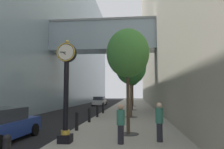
% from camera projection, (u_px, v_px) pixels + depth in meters
% --- Properties ---
extents(ground_plane, '(110.00, 110.00, 0.00)m').
position_uv_depth(ground_plane, '(108.00, 109.00, 29.07)').
color(ground_plane, black).
rests_on(ground_plane, ground).
extents(sidewalk_right, '(6.11, 80.00, 0.14)m').
position_uv_depth(sidewalk_right, '(131.00, 107.00, 31.72)').
color(sidewalk_right, '#9E998E').
rests_on(sidewalk_right, ground).
extents(building_block_left, '(21.92, 80.00, 26.56)m').
position_uv_depth(building_block_left, '(43.00, 24.00, 34.27)').
color(building_block_left, '#849EB2').
rests_on(building_block_left, ground).
extents(street_clock, '(0.84, 0.55, 4.47)m').
position_uv_depth(street_clock, '(66.00, 85.00, 9.34)').
color(street_clock, black).
rests_on(street_clock, sidewalk_right).
extents(bollard_third, '(0.21, 0.21, 1.06)m').
position_uv_depth(bollard_third, '(77.00, 121.00, 12.16)').
color(bollard_third, black).
rests_on(bollard_third, sidewalk_right).
extents(bollard_fourth, '(0.21, 0.21, 1.06)m').
position_uv_depth(bollard_fourth, '(89.00, 115.00, 15.48)').
color(bollard_fourth, black).
rests_on(bollard_fourth, sidewalk_right).
extents(bollard_fifth, '(0.21, 0.21, 1.06)m').
position_uv_depth(bollard_fifth, '(97.00, 111.00, 18.80)').
color(bollard_fifth, black).
rests_on(bollard_fifth, sidewalk_right).
extents(bollard_sixth, '(0.21, 0.21, 1.06)m').
position_uv_depth(bollard_sixth, '(103.00, 108.00, 22.11)').
color(bollard_sixth, black).
rests_on(bollard_sixth, sidewalk_right).
extents(street_tree_near, '(2.27, 2.27, 5.55)m').
position_uv_depth(street_tree_near, '(128.00, 54.00, 11.39)').
color(street_tree_near, '#333335').
rests_on(street_tree_near, sidewalk_right).
extents(street_tree_mid_near, '(2.71, 2.71, 5.97)m').
position_uv_depth(street_tree_mid_near, '(131.00, 67.00, 19.05)').
color(street_tree_mid_near, '#333335').
rests_on(street_tree_mid_near, sidewalk_right).
extents(street_tree_mid_far, '(1.85, 1.85, 5.13)m').
position_uv_depth(street_tree_mid_far, '(132.00, 77.00, 26.66)').
color(street_tree_mid_far, '#333335').
rests_on(street_tree_mid_far, sidewalk_right).
extents(street_tree_far, '(2.43, 2.43, 6.18)m').
position_uv_depth(street_tree_far, '(133.00, 76.00, 34.36)').
color(street_tree_far, '#333335').
rests_on(street_tree_far, sidewalk_right).
extents(pedestrian_walking, '(0.47, 0.47, 1.70)m').
position_uv_depth(pedestrian_walking, '(159.00, 121.00, 9.39)').
color(pedestrian_walking, '#23232D').
rests_on(pedestrian_walking, sidewalk_right).
extents(pedestrian_by_clock, '(0.45, 0.45, 1.65)m').
position_uv_depth(pedestrian_by_clock, '(121.00, 123.00, 9.00)').
color(pedestrian_by_clock, '#23232D').
rests_on(pedestrian_by_clock, sidewalk_right).
extents(car_white_near, '(2.19, 4.07, 1.58)m').
position_uv_depth(car_white_near, '(99.00, 101.00, 37.37)').
color(car_white_near, silver).
rests_on(car_white_near, ground).
extents(car_blue_mid, '(2.00, 4.52, 1.55)m').
position_uv_depth(car_blue_mid, '(1.00, 125.00, 9.91)').
color(car_blue_mid, navy).
rests_on(car_blue_mid, ground).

